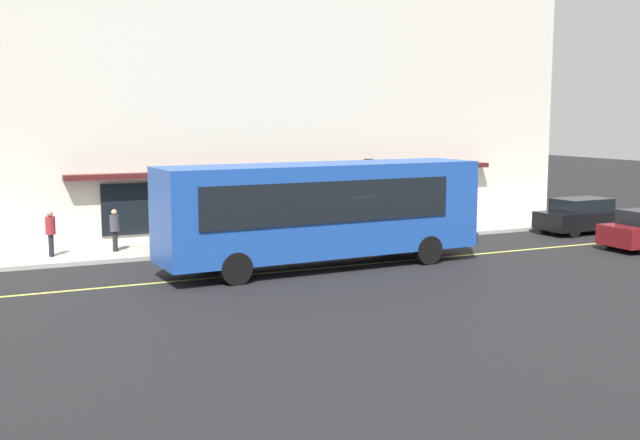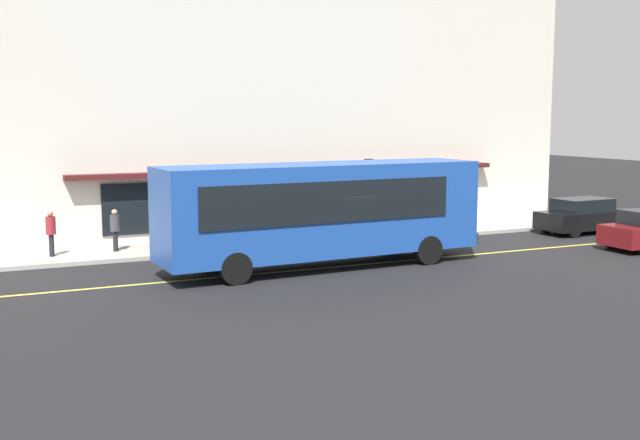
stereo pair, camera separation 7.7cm
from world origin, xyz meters
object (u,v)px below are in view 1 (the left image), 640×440
Objects in this scene: car_black at (583,216)px; pedestrian_at_corner at (50,229)px; pedestrian_near_storefront at (172,215)px; bus at (323,209)px; traffic_light at (369,179)px; pedestrian_mid_block at (115,226)px.

pedestrian_at_corner is (-21.79, 2.74, 0.39)m from car_black.
car_black is 17.65m from pedestrian_near_storefront.
pedestrian_at_corner is at bearing -164.96° from pedestrian_near_storefront.
pedestrian_at_corner is 0.90× the size of pedestrian_near_storefront.
bus is at bearing -170.12° from car_black.
pedestrian_near_storefront reaches higher than pedestrian_at_corner.
pedestrian_at_corner is at bearing 176.10° from traffic_light.
pedestrian_near_storefront is (-7.60, 2.07, -1.28)m from traffic_light.
car_black is 19.77m from pedestrian_mid_block.
car_black is 2.40× the size of pedestrian_near_storefront.
pedestrian_at_corner reaches higher than car_black.
traffic_light is at bearing -5.65° from pedestrian_mid_block.
traffic_light is 1.95× the size of pedestrian_at_corner.
pedestrian_mid_block is at bearing 3.98° from pedestrian_at_corner.
pedestrian_mid_block is at bearing 171.57° from car_black.
pedestrian_near_storefront is at bearing 166.96° from car_black.
bus is 3.51× the size of traffic_light.
bus reaches higher than car_black.
pedestrian_near_storefront is (-17.18, 3.98, 0.51)m from car_black.
traffic_light is (4.05, 4.29, 0.55)m from bus.
car_black is at bearing -11.28° from traffic_light.
traffic_light is 1.75× the size of pedestrian_near_storefront.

